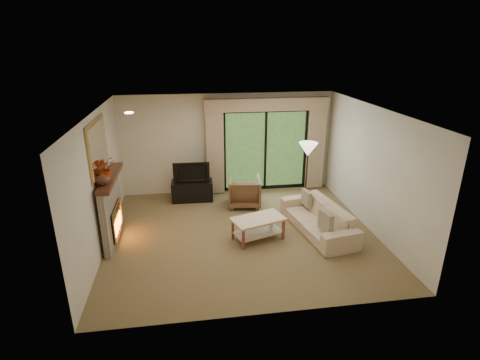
{
  "coord_description": "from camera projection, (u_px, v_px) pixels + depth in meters",
  "views": [
    {
      "loc": [
        -1.08,
        -6.93,
        3.83
      ],
      "look_at": [
        0.0,
        0.3,
        1.1
      ],
      "focal_mm": 28.0,
      "sensor_mm": 36.0,
      "label": 1
    }
  ],
  "objects": [
    {
      "name": "wall_left",
      "position": [
        99.0,
        183.0,
        7.08
      ],
      "size": [
        0.0,
        5.0,
        5.0
      ],
      "primitive_type": "plane",
      "rotation": [
        1.57,
        0.0,
        1.57
      ],
      "color": "beige",
      "rests_on": "ground"
    },
    {
      "name": "sliding_door",
      "position": [
        265.0,
        150.0,
        9.93
      ],
      "size": [
        2.26,
        0.1,
        2.16
      ],
      "primitive_type": null,
      "color": "black",
      "rests_on": "floor"
    },
    {
      "name": "cornice",
      "position": [
        267.0,
        104.0,
        9.42
      ],
      "size": [
        3.2,
        0.24,
        0.32
      ],
      "primitive_type": "cube",
      "color": "tan",
      "rests_on": "wall_back"
    },
    {
      "name": "armchair",
      "position": [
        244.0,
        191.0,
        9.16
      ],
      "size": [
        0.87,
        0.89,
        0.73
      ],
      "primitive_type": "imported",
      "rotation": [
        0.0,
        0.0,
        3.01
      ],
      "color": "brown",
      "rests_on": "floor"
    },
    {
      "name": "media_console",
      "position": [
        192.0,
        191.0,
        9.49
      ],
      "size": [
        1.04,
        0.49,
        0.51
      ],
      "primitive_type": "cube",
      "rotation": [
        0.0,
        0.0,
        -0.03
      ],
      "color": "black",
      "rests_on": "floor"
    },
    {
      "name": "floor",
      "position": [
        242.0,
        234.0,
        7.91
      ],
      "size": [
        5.5,
        5.5,
        0.0
      ],
      "primitive_type": "plane",
      "color": "brown",
      "rests_on": "ground"
    },
    {
      "name": "curtain_right",
      "position": [
        316.0,
        146.0,
        9.98
      ],
      "size": [
        0.45,
        0.18,
        2.35
      ],
      "primitive_type": "cube",
      "color": "tan",
      "rests_on": "floor"
    },
    {
      "name": "branches",
      "position": [
        104.0,
        168.0,
        6.93
      ],
      "size": [
        0.51,
        0.46,
        0.48
      ],
      "primitive_type": "imported",
      "rotation": [
        0.0,
        0.0,
        0.23
      ],
      "color": "#A22D06",
      "rests_on": "fireplace"
    },
    {
      "name": "wall_right",
      "position": [
        372.0,
        169.0,
        7.83
      ],
      "size": [
        0.0,
        5.0,
        5.0
      ],
      "primitive_type": "plane",
      "rotation": [
        1.57,
        0.0,
        -1.57
      ],
      "color": "beige",
      "rests_on": "ground"
    },
    {
      "name": "wall_front",
      "position": [
        270.0,
        237.0,
        5.14
      ],
      "size": [
        5.0,
        0.0,
        5.0
      ],
      "primitive_type": "plane",
      "rotation": [
        -1.57,
        0.0,
        0.0
      ],
      "color": "beige",
      "rests_on": "ground"
    },
    {
      "name": "coffee_table",
      "position": [
        258.0,
        229.0,
        7.62
      ],
      "size": [
        1.17,
        0.87,
        0.47
      ],
      "primitive_type": null,
      "rotation": [
        0.0,
        0.0,
        0.32
      ],
      "color": "tan",
      "rests_on": "floor"
    },
    {
      "name": "vase",
      "position": [
        102.0,
        178.0,
        6.75
      ],
      "size": [
        0.28,
        0.28,
        0.25
      ],
      "primitive_type": "imported",
      "rotation": [
        0.0,
        0.0,
        0.18
      ],
      "color": "#462615",
      "rests_on": "fireplace"
    },
    {
      "name": "fireplace",
      "position": [
        111.0,
        208.0,
        7.49
      ],
      "size": [
        0.24,
        1.7,
        1.37
      ],
      "primitive_type": null,
      "color": "gray",
      "rests_on": "floor"
    },
    {
      "name": "sofa",
      "position": [
        318.0,
        218.0,
        7.92
      ],
      "size": [
        1.15,
        2.19,
        0.61
      ],
      "primitive_type": "imported",
      "rotation": [
        0.0,
        0.0,
        -1.4
      ],
      "color": "#CAAD8D",
      "rests_on": "floor"
    },
    {
      "name": "pillow_far",
      "position": [
        306.0,
        198.0,
        8.4
      ],
      "size": [
        0.15,
        0.36,
        0.35
      ],
      "primitive_type": "cube",
      "rotation": [
        0.0,
        0.0,
        0.17
      ],
      "color": "brown",
      "rests_on": "sofa"
    },
    {
      "name": "floor_lamp",
      "position": [
        306.0,
        176.0,
        8.86
      ],
      "size": [
        0.5,
        0.5,
        1.63
      ],
      "primitive_type": null,
      "rotation": [
        0.0,
        0.0,
        0.14
      ],
      "color": "beige",
      "rests_on": "floor"
    },
    {
      "name": "ceiling",
      "position": [
        242.0,
        111.0,
        7.0
      ],
      "size": [
        5.5,
        5.5,
        0.0
      ],
      "primitive_type": "plane",
      "rotation": [
        3.14,
        0.0,
        0.0
      ],
      "color": "white",
      "rests_on": "ground"
    },
    {
      "name": "tv",
      "position": [
        191.0,
        171.0,
        9.31
      ],
      "size": [
        0.9,
        0.14,
        0.52
      ],
      "primitive_type": "imported",
      "rotation": [
        0.0,
        0.0,
        -0.03
      ],
      "color": "black",
      "rests_on": "media_console"
    },
    {
      "name": "wall_back",
      "position": [
        228.0,
        144.0,
        9.77
      ],
      "size": [
        5.0,
        0.0,
        5.0
      ],
      "primitive_type": "plane",
      "rotation": [
        1.57,
        0.0,
        0.0
      ],
      "color": "beige",
      "rests_on": "ground"
    },
    {
      "name": "curtain_left",
      "position": [
        215.0,
        150.0,
        9.61
      ],
      "size": [
        0.45,
        0.18,
        2.35
      ],
      "primitive_type": "cube",
      "color": "tan",
      "rests_on": "floor"
    },
    {
      "name": "pillow_near",
      "position": [
        326.0,
        222.0,
        7.28
      ],
      "size": [
        0.18,
        0.43,
        0.41
      ],
      "primitive_type": "cube",
      "rotation": [
        0.0,
        0.0,
        0.17
      ],
      "color": "brown",
      "rests_on": "sofa"
    },
    {
      "name": "mirror",
      "position": [
        98.0,
        147.0,
        7.04
      ],
      "size": [
        0.07,
        1.45,
        1.02
      ],
      "primitive_type": null,
      "color": "#BB8E3F",
      "rests_on": "wall_left"
    }
  ]
}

